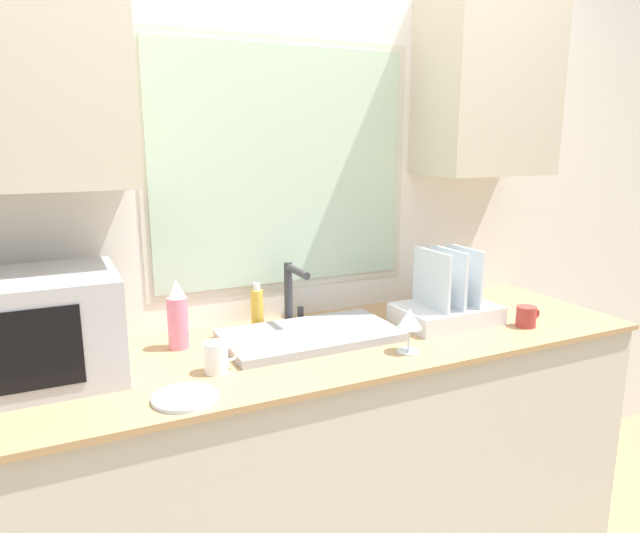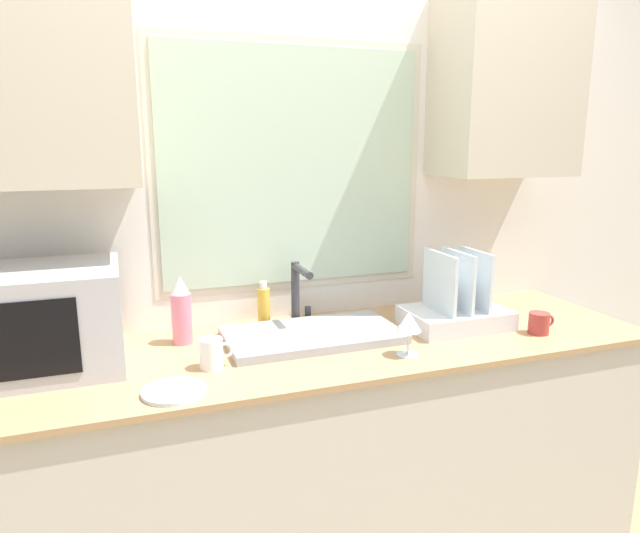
{
  "view_description": "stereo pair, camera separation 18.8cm",
  "coord_description": "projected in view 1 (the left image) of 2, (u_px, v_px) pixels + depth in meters",
  "views": [
    {
      "loc": [
        -0.82,
        -1.36,
        1.62
      ],
      "look_at": [
        -0.02,
        0.3,
        1.22
      ],
      "focal_mm": 32.0,
      "sensor_mm": 36.0,
      "label": 1
    },
    {
      "loc": [
        -0.65,
        -1.43,
        1.62
      ],
      "look_at": [
        -0.02,
        0.3,
        1.22
      ],
      "focal_mm": 32.0,
      "sensor_mm": 36.0,
      "label": 2
    }
  ],
  "objects": [
    {
      "name": "wall_back",
      "position": [
        284.0,
        198.0,
        2.17
      ],
      "size": [
        6.0,
        0.38,
        2.6
      ],
      "color": "silver",
      "rests_on": "ground_plane"
    },
    {
      "name": "sink_basin",
      "position": [
        310.0,
        335.0,
        2.01
      ],
      "size": [
        0.61,
        0.34,
        0.03
      ],
      "color": "#9EA0A5",
      "rests_on": "countertop"
    },
    {
      "name": "countertop",
      "position": [
        322.0,
        463.0,
        2.09
      ],
      "size": [
        2.36,
        0.7,
        0.94
      ],
      "color": "beige",
      "rests_on": "ground_plane"
    },
    {
      "name": "faucet",
      "position": [
        292.0,
        288.0,
        2.14
      ],
      "size": [
        0.08,
        0.19,
        0.24
      ],
      "color": "#333338",
      "rests_on": "countertop"
    },
    {
      "name": "mug_by_rack",
      "position": [
        526.0,
        316.0,
        2.15
      ],
      "size": [
        0.1,
        0.07,
        0.08
      ],
      "color": "#A53833",
      "rests_on": "countertop"
    },
    {
      "name": "mug_near_sink",
      "position": [
        217.0,
        357.0,
        1.72
      ],
      "size": [
        0.11,
        0.07,
        0.1
      ],
      "color": "white",
      "rests_on": "countertop"
    },
    {
      "name": "spray_bottle",
      "position": [
        178.0,
        315.0,
        1.91
      ],
      "size": [
        0.07,
        0.07,
        0.24
      ],
      "color": "#D8728C",
      "rests_on": "countertop"
    },
    {
      "name": "small_plate",
      "position": [
        185.0,
        398.0,
        1.55
      ],
      "size": [
        0.18,
        0.18,
        0.01
      ],
      "color": "silver",
      "rests_on": "countertop"
    },
    {
      "name": "microwave",
      "position": [
        35.0,
        328.0,
        1.65
      ],
      "size": [
        0.46,
        0.4,
        0.31
      ],
      "color": "#B2B2B7",
      "rests_on": "countertop"
    },
    {
      "name": "wine_glass",
      "position": [
        409.0,
        320.0,
        1.87
      ],
      "size": [
        0.08,
        0.08,
        0.15
      ],
      "color": "silver",
      "rests_on": "countertop"
    },
    {
      "name": "dish_rack",
      "position": [
        446.0,
        306.0,
        2.19
      ],
      "size": [
        0.37,
        0.26,
        0.29
      ],
      "color": "silver",
      "rests_on": "countertop"
    },
    {
      "name": "soap_bottle",
      "position": [
        257.0,
        307.0,
        2.14
      ],
      "size": [
        0.05,
        0.05,
        0.17
      ],
      "color": "gold",
      "rests_on": "countertop"
    }
  ]
}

